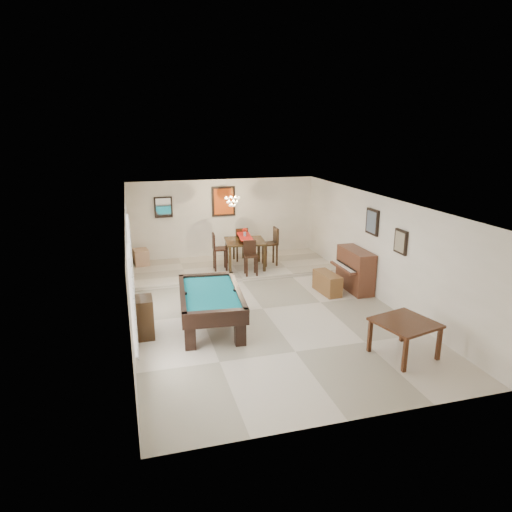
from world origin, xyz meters
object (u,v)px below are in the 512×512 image
square_table (404,339)px  dining_table (245,252)px  flower_vase (245,232)px  dining_chair_east (270,246)px  piano_bench (327,283)px  pool_table (211,310)px  chandelier (232,198)px  corner_bench (141,257)px  dining_chair_west (220,252)px  apothecary_chest (144,317)px  upright_piano (351,270)px  dining_chair_north (240,244)px  dining_chair_south (251,258)px

square_table → dining_table: dining_table is taller
flower_vase → dining_chair_east: flower_vase is taller
square_table → piano_bench: (0.01, 3.53, -0.08)m
pool_table → chandelier: 4.49m
pool_table → dining_chair_east: 4.46m
flower_vase → dining_table: bearing=0.0°
square_table → corner_bench: size_ratio=1.93×
square_table → corner_bench: bearing=123.2°
dining_chair_west → chandelier: 1.61m
apothecary_chest → piano_bench: bearing=16.1°
upright_piano → corner_bench: upright_piano is taller
piano_bench → dining_chair_west: size_ratio=0.88×
dining_table → flower_vase: size_ratio=4.33×
upright_piano → dining_chair_east: 2.84m
upright_piano → corner_bench: size_ratio=2.52×
upright_piano → dining_chair_north: bearing=125.5°
piano_bench → apothecary_chest: 4.91m
upright_piano → dining_table: (-2.29, 2.37, 0.04)m
upright_piano → dining_chair_north: dining_chair_north is taller
chandelier → dining_chair_south: bearing=-72.7°
dining_chair_north → dining_chair_west: dining_chair_west is taller
square_table → upright_piano: upright_piano is taller
dining_chair_south → dining_chair_west: 1.03m
dining_chair_south → dining_chair_west: bearing=140.7°
flower_vase → dining_chair_north: flower_vase is taller
upright_piano → dining_table: size_ratio=1.16×
dining_table → dining_chair_east: bearing=2.8°
square_table → dining_chair_west: bearing=112.0°
square_table → dining_chair_north: dining_chair_north is taller
dining_table → dining_chair_south: size_ratio=1.18×
square_table → upright_piano: bearing=79.1°
dining_chair_west → dining_chair_east: size_ratio=0.96×
pool_table → dining_chair_north: bearing=73.7°
flower_vase → piano_bench: bearing=-56.0°
dining_chair_north → dining_chair_west: bearing=39.2°
dining_chair_south → dining_chair_east: 1.14m
dining_chair_east → chandelier: chandelier is taller
dining_chair_north → chandelier: (-0.36, -0.56, 1.55)m
apothecary_chest → dining_chair_south: (3.08, 3.00, 0.19)m
dining_table → chandelier: (-0.32, 0.22, 1.60)m
pool_table → dining_chair_south: (1.67, 2.90, 0.21)m
apothecary_chest → dining_table: dining_table is taller
pool_table → dining_chair_east: (2.48, 3.70, 0.30)m
corner_bench → dining_chair_east: bearing=-15.7°
pool_table → dining_table: bearing=70.2°
piano_bench → apothecary_chest: size_ratio=1.14×
flower_vase → dining_chair_south: size_ratio=0.27×
dining_chair_east → flower_vase: bearing=-87.6°
piano_bench → dining_chair_west: (-2.38, 2.34, 0.40)m
chandelier → flower_vase: bearing=-33.7°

